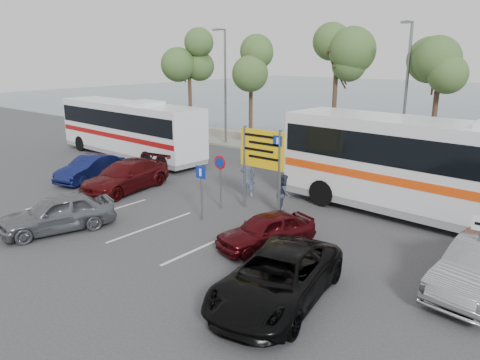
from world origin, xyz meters
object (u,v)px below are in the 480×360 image
Objects in this scene: pedestrian_near at (247,177)px; direction_sign at (262,156)px; coach_bus_left at (130,131)px; pedestrian_far at (284,194)px; street_lamp_left at (225,81)px; street_lamp_right at (406,90)px; car_maroon at (126,176)px; suv_black at (277,278)px; car_red at (266,231)px; car_silver_a at (57,213)px; car_blue at (90,168)px; coach_bus_right at (448,176)px.

direction_sign is at bearing 106.37° from pedestrian_near.
coach_bus_left is 14.19m from pedestrian_far.
street_lamp_left is 15.90m from pedestrian_far.
street_lamp_right reaches higher than car_maroon.
pedestrian_near is (-6.60, 7.06, 0.27)m from suv_black.
car_maroon reaches higher than car_red.
street_lamp_right reaches higher than direction_sign.
car_silver_a is 7.36m from car_blue.
coach_bus_right reaches higher than car_maroon.
direction_sign is at bearing -3.17° from car_blue.
street_lamp_right is 18.66m from car_silver_a.
car_blue is 0.80× the size of car_maroon.
direction_sign is at bearing 147.93° from car_red.
car_blue is (-12.00, -12.02, -3.94)m from street_lamp_right.
car_silver_a is at bearing -55.59° from car_blue.
car_blue is 1.11× the size of car_red.
pedestrian_near is (5.23, 2.98, 0.25)m from car_maroon.
coach_bus_left is 3.35× the size of car_red.
car_blue is (-10.00, -1.70, -1.77)m from direction_sign.
street_lamp_right is at bearing 25.08° from coach_bus_left.
car_silver_a is 1.04× the size of car_blue.
street_lamp_right is 17.44m from car_blue.
car_red is at bearing -44.73° from street_lamp_left.
car_maroon is at bearing 150.60° from suv_black.
car_maroon is (6.00, -5.00, -1.00)m from coach_bus_left.
pedestrian_far is (2.63, -0.87, -0.13)m from pedestrian_near.
coach_bus_left is (-13.00, 3.30, -0.70)m from direction_sign.
street_lamp_right is 1.93× the size of car_silver_a.
car_maroon is 2.57× the size of pedestrian_near.
car_red is (7.03, 3.72, -0.09)m from car_silver_a.
pedestrian_far is at bearing -152.92° from coach_bus_right.
car_maroon is (3.00, 0.00, 0.07)m from car_blue.
car_silver_a is 7.95m from car_red.
suv_black is 9.67m from pedestrian_near.
direction_sign is 10.30m from car_blue.
pedestrian_near is at bearing 20.95° from car_maroon.
direction_sign reaches higher than car_blue.
coach_bus_left is (-15.00, -7.02, -2.87)m from street_lamp_right.
direction_sign is 1.86m from pedestrian_far.
car_silver_a is at bearing -111.20° from street_lamp_right.
pedestrian_near reaches higher than pedestrian_far.
pedestrian_far is (11.86, -9.90, -3.76)m from street_lamp_left.
suv_black is at bearing -80.05° from street_lamp_right.
suv_black is 7.36m from pedestrian_far.
pedestrian_far reaches higher than car_maroon.
car_maroon is at bearing -71.59° from street_lamp_left.
car_silver_a is at bearing 110.01° from pedestrian_far.
car_silver_a is 2.49× the size of pedestrian_far.
car_red is 5.99m from pedestrian_near.
coach_bus_right is at bearing 156.01° from pedestrian_near.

